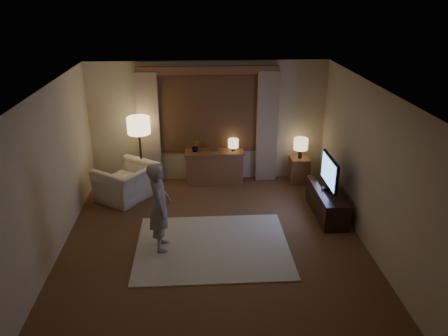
{
  "coord_description": "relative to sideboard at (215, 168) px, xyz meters",
  "views": [
    {
      "loc": [
        -0.22,
        -6.18,
        3.99
      ],
      "look_at": [
        0.2,
        0.6,
        1.14
      ],
      "focal_mm": 35.0,
      "sensor_mm": 36.0,
      "label": 1
    }
  ],
  "objects": [
    {
      "name": "rug",
      "position": [
        -0.14,
        -2.53,
        -0.34
      ],
      "size": [
        2.5,
        2.0,
        0.02
      ],
      "primitive_type": "cube",
      "color": "beige",
      "rests_on": "floor"
    },
    {
      "name": "sideboard",
      "position": [
        0.0,
        0.0,
        0.0
      ],
      "size": [
        1.2,
        0.4,
        0.7
      ],
      "primitive_type": "cube",
      "color": "brown",
      "rests_on": "floor"
    },
    {
      "name": "room",
      "position": [
        -0.12,
        -2.0,
        0.98
      ],
      "size": [
        5.04,
        5.54,
        2.64
      ],
      "color": "brown",
      "rests_on": "ground"
    },
    {
      "name": "floor_lamp",
      "position": [
        -1.52,
        -0.23,
        0.97
      ],
      "size": [
        0.46,
        0.46,
        1.58
      ],
      "color": "black",
      "rests_on": "floor"
    },
    {
      "name": "table_lamp_sideboard",
      "position": [
        0.4,
        0.0,
        0.55
      ],
      "size": [
        0.22,
        0.22,
        0.3
      ],
      "color": "black",
      "rests_on": "sideboard"
    },
    {
      "name": "armchair",
      "position": [
        -1.78,
        -0.63,
        0.0
      ],
      "size": [
        1.39,
        1.42,
        0.7
      ],
      "primitive_type": "imported",
      "rotation": [
        0.0,
        0.0,
        -2.18
      ],
      "color": "beige",
      "rests_on": "floor"
    },
    {
      "name": "tv",
      "position": [
        2.03,
        -1.54,
        0.51
      ],
      "size": [
        0.22,
        0.9,
        0.65
      ],
      "color": "black",
      "rests_on": "tv_stand"
    },
    {
      "name": "plant",
      "position": [
        -0.4,
        0.0,
        0.5
      ],
      "size": [
        0.17,
        0.13,
        0.3
      ],
      "primitive_type": "imported",
      "color": "#999999",
      "rests_on": "sideboard"
    },
    {
      "name": "person",
      "position": [
        -0.97,
        -2.52,
        0.41
      ],
      "size": [
        0.4,
        0.57,
        1.49
      ],
      "primitive_type": "imported",
      "rotation": [
        0.0,
        0.0,
        1.65
      ],
      "color": "#A09A93",
      "rests_on": "rug"
    },
    {
      "name": "table_lamp_side",
      "position": [
        1.84,
        -0.05,
        0.52
      ],
      "size": [
        0.3,
        0.3,
        0.44
      ],
      "color": "black",
      "rests_on": "side_table"
    },
    {
      "name": "side_table",
      "position": [
        1.84,
        -0.05,
        -0.07
      ],
      "size": [
        0.4,
        0.4,
        0.56
      ],
      "primitive_type": "cube",
      "color": "brown",
      "rests_on": "floor"
    },
    {
      "name": "picture_frame",
      "position": [
        -0.0,
        0.0,
        0.45
      ],
      "size": [
        0.16,
        0.02,
        0.2
      ],
      "primitive_type": "cube",
      "color": "brown",
      "rests_on": "sideboard"
    },
    {
      "name": "tv_stand",
      "position": [
        2.03,
        -1.54,
        -0.1
      ],
      "size": [
        0.45,
        1.4,
        0.5
      ],
      "primitive_type": "cube",
      "color": "black",
      "rests_on": "floor"
    }
  ]
}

